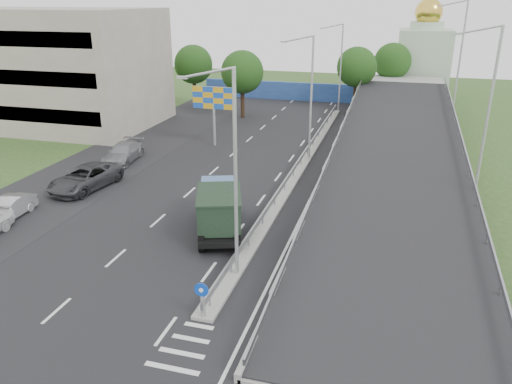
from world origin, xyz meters
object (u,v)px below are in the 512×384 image
(lamp_post_near, at_px, (231,166))
(lamp_post_far, at_px, (339,63))
(sign_bollard, at_px, (202,300))
(lamp_post_mid, at_px, (309,92))
(dump_truck, at_px, (220,208))
(parked_car_d, at_px, (123,153))
(parked_car_c, at_px, (85,178))
(church, at_px, (423,57))
(billboard, at_px, (214,101))
(parked_car_b, at_px, (8,208))

(lamp_post_near, bearing_deg, lamp_post_far, 90.00)
(sign_bollard, relative_size, lamp_post_mid, 0.17)
(dump_truck, relative_size, parked_car_d, 1.26)
(dump_truck, bearing_deg, lamp_post_mid, 61.95)
(lamp_post_mid, height_order, parked_car_c, lamp_post_mid)
(church, bearing_deg, lamp_post_far, -125.24)
(sign_bollard, distance_m, billboard, 27.53)
(lamp_post_mid, bearing_deg, dump_truck, -98.78)
(parked_car_d, bearing_deg, parked_car_b, -100.75)
(lamp_post_mid, distance_m, parked_car_c, 18.77)
(sign_bollard, distance_m, parked_car_d, 24.14)
(parked_car_b, relative_size, parked_car_d, 0.77)
(lamp_post_mid, distance_m, lamp_post_far, 20.00)
(church, bearing_deg, lamp_post_mid, -106.22)
(sign_bollard, xyz_separation_m, billboard, (-9.00, 25.83, 3.15))
(parked_car_d, bearing_deg, billboard, 42.92)
(lamp_post_mid, bearing_deg, billboard, 167.62)
(parked_car_b, bearing_deg, lamp_post_near, -12.81)
(dump_truck, distance_m, parked_car_b, 13.57)
(sign_bollard, relative_size, dump_truck, 0.25)
(lamp_post_near, bearing_deg, parked_car_d, 134.20)
(sign_bollard, xyz_separation_m, lamp_post_near, (0.11, 3.83, 4.77))
(church, xyz_separation_m, parked_car_c, (-24.05, -45.27, -4.48))
(sign_bollard, height_order, lamp_post_near, lamp_post_near)
(lamp_post_near, relative_size, parked_car_c, 1.68)
(billboard, bearing_deg, dump_truck, -68.77)
(parked_car_b, height_order, parked_car_d, parked_car_d)
(church, bearing_deg, parked_car_b, -116.64)
(lamp_post_far, xyz_separation_m, dump_truck, (-2.37, -35.35, -4.28))
(lamp_post_mid, distance_m, church, 35.41)
(lamp_post_mid, xyz_separation_m, parked_car_b, (-15.79, -17.19, -5.14))
(billboard, bearing_deg, lamp_post_near, -67.51)
(lamp_post_mid, relative_size, lamp_post_far, 1.00)
(lamp_post_near, height_order, parked_car_b, lamp_post_near)
(church, distance_m, parked_car_c, 51.46)
(lamp_post_far, xyz_separation_m, parked_car_d, (-14.86, -24.72, -5.04))
(billboard, distance_m, parked_car_b, 20.62)
(church, height_order, parked_car_c, church)
(lamp_post_far, bearing_deg, parked_car_b, -113.00)
(lamp_post_mid, bearing_deg, parked_car_d, -162.39)
(sign_bollard, bearing_deg, church, 80.19)
(sign_bollard, distance_m, dump_truck, 8.79)
(lamp_post_mid, height_order, parked_car_b, lamp_post_mid)
(sign_bollard, distance_m, church, 58.84)
(lamp_post_mid, relative_size, parked_car_b, 2.47)
(lamp_post_near, bearing_deg, sign_bollard, -91.64)
(lamp_post_near, relative_size, dump_truck, 1.51)
(billboard, relative_size, parked_car_b, 1.35)
(parked_car_c, bearing_deg, billboard, 77.09)
(dump_truck, distance_m, parked_car_d, 16.42)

